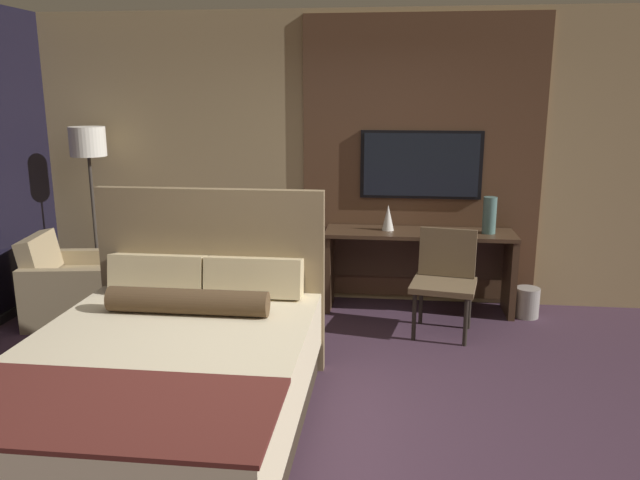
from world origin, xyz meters
TOP-DOWN VIEW (x-y plane):
  - ground_plane at (0.00, 0.00)m, footprint 16.00×16.00m
  - wall_back_tv_panel at (0.10, 2.59)m, footprint 7.20×0.09m
  - bed at (-0.82, -0.16)m, footprint 1.69×2.28m
  - desk at (0.77, 2.32)m, footprint 1.76×0.49m
  - tv at (0.77, 2.52)m, footprint 1.15×0.04m
  - desk_chair at (0.98, 1.78)m, footprint 0.61×0.61m
  - armchair_by_window at (-2.37, 1.68)m, footprint 0.89×0.90m
  - floor_lamp at (-2.40, 2.23)m, footprint 0.34×0.34m
  - vase_tall at (1.40, 2.28)m, footprint 0.12×0.12m
  - vase_short at (0.48, 2.31)m, footprint 0.11×0.11m
  - book at (0.95, 2.25)m, footprint 0.26×0.22m
  - waste_bin at (1.78, 2.20)m, footprint 0.22×0.22m

SIDE VIEW (x-z plane):
  - ground_plane at x=0.00m, z-range 0.00..0.00m
  - waste_bin at x=1.78m, z-range 0.00..0.28m
  - armchair_by_window at x=-2.37m, z-range -0.13..0.67m
  - bed at x=-0.82m, z-range -0.32..1.04m
  - desk at x=0.77m, z-range 0.13..0.91m
  - desk_chair at x=0.98m, z-range 0.08..0.97m
  - book at x=0.95m, z-range 0.77..0.80m
  - vase_short at x=0.48m, z-range 0.77..1.01m
  - vase_tall at x=1.40m, z-range 0.77..1.11m
  - tv at x=0.77m, z-range 1.05..1.69m
  - wall_back_tv_panel at x=0.10m, z-range 0.00..2.80m
  - floor_lamp at x=-2.40m, z-range 0.58..2.31m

